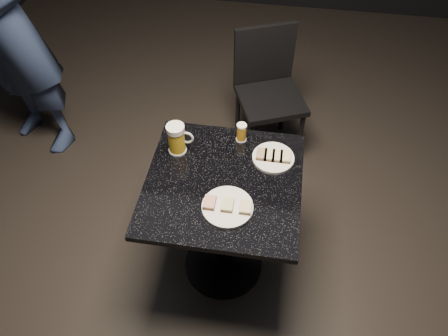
{
  "coord_description": "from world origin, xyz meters",
  "views": [
    {
      "loc": [
        0.19,
        -1.22,
        2.26
      ],
      "look_at": [
        0.0,
        0.02,
        0.82
      ],
      "focal_mm": 35.0,
      "sensor_mm": 36.0,
      "label": 1
    }
  ],
  "objects": [
    {
      "name": "table",
      "position": [
        0.0,
        0.0,
        0.51
      ],
      "size": [
        0.7,
        0.7,
        0.75
      ],
      "color": "black",
      "rests_on": "floor"
    },
    {
      "name": "beer_mug",
      "position": [
        -0.24,
        0.16,
        0.83
      ],
      "size": [
        0.12,
        0.09,
        0.16
      ],
      "color": "silver",
      "rests_on": "table"
    },
    {
      "name": "floor",
      "position": [
        0.0,
        0.0,
        0.0
      ],
      "size": [
        6.0,
        6.0,
        0.0
      ],
      "primitive_type": "plane",
      "color": "black",
      "rests_on": "ground"
    },
    {
      "name": "patron",
      "position": [
        -1.43,
        0.85,
        0.93
      ],
      "size": [
        0.79,
        0.65,
        1.85
      ],
      "primitive_type": "imported",
      "rotation": [
        0.0,
        0.0,
        -0.35
      ],
      "color": "navy",
      "rests_on": "floor"
    },
    {
      "name": "plate_large",
      "position": [
        0.04,
        -0.14,
        0.76
      ],
      "size": [
        0.22,
        0.22,
        0.01
      ],
      "primitive_type": "cylinder",
      "color": "white",
      "rests_on": "table"
    },
    {
      "name": "chair",
      "position": [
        0.13,
        1.02,
        0.5
      ],
      "size": [
        0.51,
        0.51,
        0.87
      ],
      "color": "black",
      "rests_on": "floor"
    },
    {
      "name": "beer_tumbler",
      "position": [
        0.05,
        0.28,
        0.8
      ],
      "size": [
        0.05,
        0.05,
        0.1
      ],
      "color": "silver",
      "rests_on": "table"
    },
    {
      "name": "canapes_on_plate_small",
      "position": [
        0.21,
        0.17,
        0.77
      ],
      "size": [
        0.16,
        0.07,
        0.02
      ],
      "color": "#4C3521",
      "rests_on": "plate_small"
    },
    {
      "name": "plate_small",
      "position": [
        0.21,
        0.17,
        0.76
      ],
      "size": [
        0.2,
        0.2,
        0.01
      ],
      "primitive_type": "cylinder",
      "color": "white",
      "rests_on": "table"
    },
    {
      "name": "canapes_on_plate_large",
      "position": [
        0.04,
        -0.14,
        0.77
      ],
      "size": [
        0.2,
        0.07,
        0.02
      ],
      "color": "#4C3521",
      "rests_on": "plate_large"
    }
  ]
}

